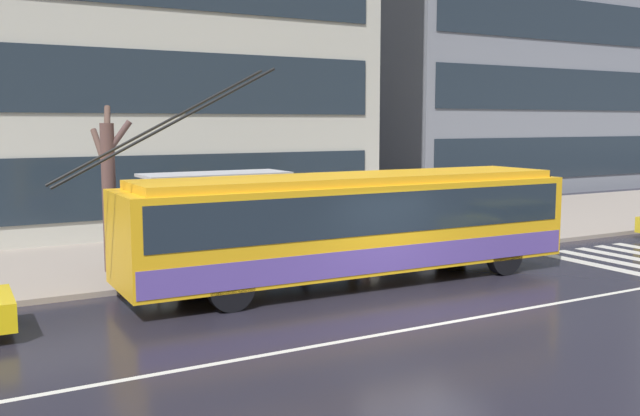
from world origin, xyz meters
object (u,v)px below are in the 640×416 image
object	(u,v)px
pedestrian_at_shelter	(369,197)
pedestrian_waiting_by_pole	(210,211)
street_tree_bare	(109,188)
pedestrian_walking_past	(356,205)
trolleybus	(355,223)
pedestrian_approaching_curb	(303,203)
bus_shelter	(213,197)

from	to	relation	value
pedestrian_at_shelter	pedestrian_waiting_by_pole	xyz separation A→B (m)	(-6.08, -1.69, 0.09)
pedestrian_waiting_by_pole	street_tree_bare	world-z (taller)	street_tree_bare
pedestrian_walking_past	pedestrian_waiting_by_pole	xyz separation A→B (m)	(-4.44, 0.10, 0.08)
trolleybus	pedestrian_approaching_curb	size ratio (longest dim) A/B	6.57
bus_shelter	pedestrian_waiting_by_pole	world-z (taller)	bus_shelter
pedestrian_waiting_by_pole	pedestrian_approaching_curb	bearing A→B (deg)	16.04
trolleybus	pedestrian_walking_past	xyz separation A→B (m)	(1.47, 2.27, 0.15)
pedestrian_at_shelter	street_tree_bare	distance (m)	8.34
bus_shelter	pedestrian_walking_past	size ratio (longest dim) A/B	2.08
pedestrian_at_shelter	pedestrian_approaching_curb	xyz separation A→B (m)	(-2.84, -0.76, 0.03)
bus_shelter	pedestrian_walking_past	xyz separation A→B (m)	(4.09, -0.81, -0.36)
pedestrian_approaching_curb	street_tree_bare	xyz separation A→B (m)	(-5.47, 0.55, 0.64)
pedestrian_approaching_curb	pedestrian_waiting_by_pole	xyz separation A→B (m)	(-3.23, -0.93, 0.06)
pedestrian_at_shelter	pedestrian_approaching_curb	size ratio (longest dim) A/B	0.98
trolleybus	street_tree_bare	world-z (taller)	trolleybus
bus_shelter	pedestrian_at_shelter	size ratio (longest dim) A/B	2.00
trolleybus	pedestrian_waiting_by_pole	bearing A→B (deg)	141.51
street_tree_bare	bus_shelter	bearing A→B (deg)	-16.66
bus_shelter	pedestrian_approaching_curb	bearing A→B (deg)	4.44
bus_shelter	pedestrian_at_shelter	world-z (taller)	bus_shelter
pedestrian_walking_past	pedestrian_waiting_by_pole	distance (m)	4.44
pedestrian_at_shelter	pedestrian_walking_past	size ratio (longest dim) A/B	1.04
trolleybus	pedestrian_approaching_curb	xyz separation A→B (m)	(0.26, 3.30, 0.17)
bus_shelter	street_tree_bare	xyz separation A→B (m)	(-2.58, 0.77, 0.30)
trolleybus	bus_shelter	size ratio (longest dim) A/B	3.36
pedestrian_waiting_by_pole	street_tree_bare	size ratio (longest dim) A/B	0.45
pedestrian_at_shelter	bus_shelter	bearing A→B (deg)	-170.22
pedestrian_at_shelter	pedestrian_walking_past	distance (m)	2.43
pedestrian_approaching_curb	street_tree_bare	world-z (taller)	street_tree_bare
pedestrian_at_shelter	street_tree_bare	size ratio (longest dim) A/B	0.45
bus_shelter	pedestrian_waiting_by_pole	distance (m)	0.83
trolleybus	pedestrian_waiting_by_pole	distance (m)	3.81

